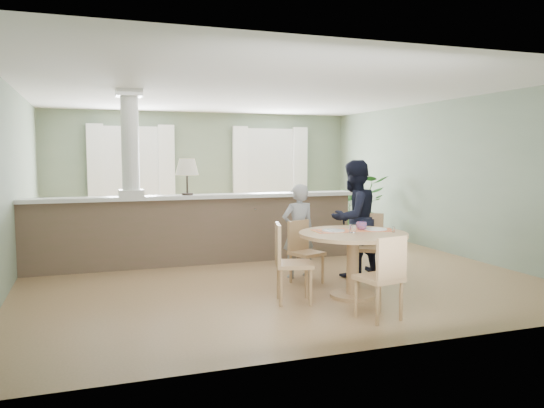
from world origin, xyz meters
name	(u,v)px	position (x,y,z in m)	size (l,w,h in m)	color
ground	(255,263)	(0.00, 0.00, 0.00)	(8.00, 8.00, 0.00)	tan
room_shell	(242,150)	(-0.03, 0.63, 1.81)	(7.02, 8.02, 2.71)	gray
pony_wall	(192,220)	(-0.99, 0.20, 0.71)	(5.32, 0.38, 2.70)	brown
sofa	(225,224)	(-0.09, 1.62, 0.44)	(3.03, 1.18, 0.88)	olive
houseplant	(356,207)	(2.70, 1.65, 0.66)	(1.19, 1.03, 1.32)	#2C6428
dining_table	(353,246)	(0.52, -2.34, 0.63)	(1.32, 1.32, 0.90)	tan
chair_far_boy	(303,249)	(0.23, -1.46, 0.46)	(0.49, 0.49, 0.84)	tan
chair_far_man	(368,243)	(1.16, -1.57, 0.51)	(0.58, 0.58, 0.92)	tan
chair_near	(384,274)	(0.37, -3.30, 0.50)	(0.48, 0.48, 0.90)	tan
chair_side	(288,259)	(-0.32, -2.32, 0.52)	(0.52, 0.52, 0.94)	tan
child_person	(298,231)	(0.27, -1.17, 0.66)	(0.48, 0.32, 1.33)	gray
man_person	(354,218)	(1.06, -1.32, 0.83)	(0.81, 0.63, 1.66)	black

